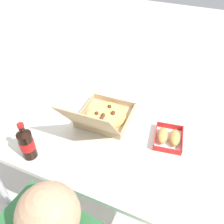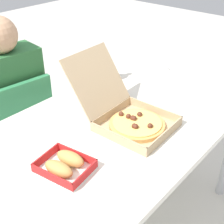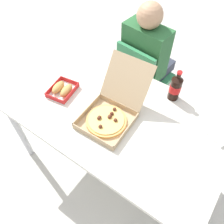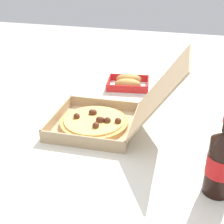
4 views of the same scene
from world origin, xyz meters
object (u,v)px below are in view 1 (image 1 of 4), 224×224
Objects in this scene: bread_side_box at (169,137)px; cola_bottle at (27,143)px; pizza_box_open at (103,116)px; paper_menu at (57,89)px.

cola_bottle reaches higher than bread_side_box.
cola_bottle is (0.24, 0.38, 0.05)m from pizza_box_open.
pizza_box_open reaches higher than cola_bottle.
pizza_box_open is 0.39m from bread_side_box.
pizza_box_open is at bearing 1.13° from bread_side_box.
cola_bottle is 0.60m from paper_menu.
cola_bottle is (0.63, 0.39, 0.07)m from bread_side_box.
bread_side_box is (-0.39, -0.01, -0.02)m from pizza_box_open.
pizza_box_open is 2.24× the size of paper_menu.
cola_bottle is 1.07× the size of paper_menu.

